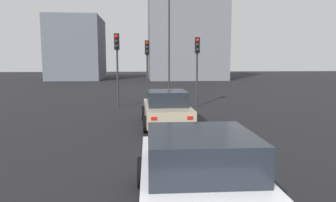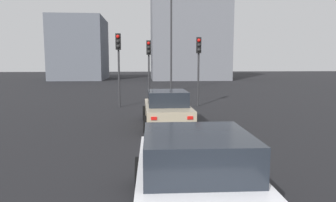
% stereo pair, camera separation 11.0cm
% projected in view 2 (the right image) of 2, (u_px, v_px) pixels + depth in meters
% --- Properties ---
extents(car_beige_lead, '(4.10, 1.98, 1.44)m').
position_uv_depth(car_beige_lead, '(167.00, 109.00, 12.49)').
color(car_beige_lead, tan).
rests_on(car_beige_lead, ground_plane).
extents(car_white_second, '(4.08, 2.19, 1.48)m').
position_uv_depth(car_white_second, '(195.00, 176.00, 5.09)').
color(car_white_second, silver).
rests_on(car_white_second, ground_plane).
extents(traffic_light_near_left, '(0.32, 0.29, 4.16)m').
position_uv_depth(traffic_light_near_left, '(118.00, 55.00, 17.27)').
color(traffic_light_near_left, '#2D2D30').
rests_on(traffic_light_near_left, ground_plane).
extents(traffic_light_near_right, '(0.32, 0.29, 3.93)m').
position_uv_depth(traffic_light_near_right, '(149.00, 58.00, 19.57)').
color(traffic_light_near_right, '#2D2D30').
rests_on(traffic_light_near_right, ground_plane).
extents(traffic_light_far_left, '(0.33, 0.30, 3.97)m').
position_uv_depth(traffic_light_far_left, '(199.00, 57.00, 17.63)').
color(traffic_light_far_left, '#2D2D30').
rests_on(traffic_light_far_left, ground_plane).
extents(street_lamp_kerbside, '(0.56, 0.36, 8.28)m').
position_uv_depth(street_lamp_kerbside, '(171.00, 36.00, 26.69)').
color(street_lamp_kerbside, '#2D2D30').
rests_on(street_lamp_kerbside, ground_plane).
extents(building_facade_left, '(9.82, 10.89, 17.92)m').
position_uv_depth(building_facade_left, '(188.00, 18.00, 45.27)').
color(building_facade_left, slate).
rests_on(building_facade_left, ground_plane).
extents(building_facade_center, '(9.82, 7.30, 8.95)m').
position_uv_depth(building_facade_center, '(80.00, 49.00, 45.56)').
color(building_facade_center, slate).
rests_on(building_facade_center, ground_plane).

